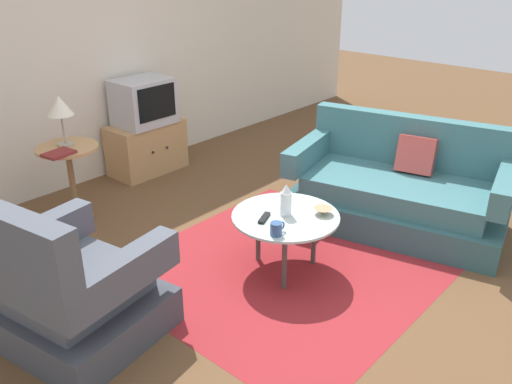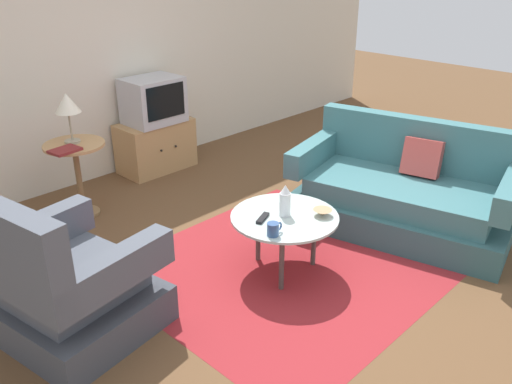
% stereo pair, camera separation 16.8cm
% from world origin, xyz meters
% --- Properties ---
extents(ground_plane, '(16.00, 16.00, 0.00)m').
position_xyz_m(ground_plane, '(0.00, 0.00, 0.00)').
color(ground_plane, brown).
extents(back_wall, '(9.00, 0.12, 2.70)m').
position_xyz_m(back_wall, '(0.00, 2.50, 1.35)').
color(back_wall, beige).
rests_on(back_wall, ground).
extents(area_rug, '(2.04, 1.98, 0.00)m').
position_xyz_m(area_rug, '(0.08, -0.05, 0.00)').
color(area_rug, maroon).
rests_on(area_rug, ground).
extents(armchair, '(0.95, 0.98, 0.96)m').
position_xyz_m(armchair, '(-1.33, 0.41, 0.32)').
color(armchair, '#3E424B').
rests_on(armchair, ground).
extents(couch, '(1.23, 1.86, 0.85)m').
position_xyz_m(couch, '(1.27, -0.30, 0.29)').
color(couch, '#325C60').
rests_on(couch, ground).
extents(coffee_table, '(0.75, 0.75, 0.44)m').
position_xyz_m(coffee_table, '(0.08, -0.05, 0.40)').
color(coffee_table, '#B2C6C1').
rests_on(coffee_table, ground).
extents(side_table, '(0.50, 0.50, 0.65)m').
position_xyz_m(side_table, '(-0.46, 1.80, 0.47)').
color(side_table, tan).
rests_on(side_table, ground).
extents(tv_stand, '(0.75, 0.44, 0.51)m').
position_xyz_m(tv_stand, '(0.62, 2.20, 0.26)').
color(tv_stand, tan).
rests_on(tv_stand, ground).
extents(television, '(0.55, 0.43, 0.45)m').
position_xyz_m(television, '(0.62, 2.18, 0.74)').
color(television, '#B7B7BC').
rests_on(television, tv_stand).
extents(table_lamp, '(0.21, 0.21, 0.41)m').
position_xyz_m(table_lamp, '(-0.46, 1.83, 0.97)').
color(table_lamp, '#9E937A').
rests_on(table_lamp, side_table).
extents(vase, '(0.08, 0.08, 0.23)m').
position_xyz_m(vase, '(0.08, -0.05, 0.55)').
color(vase, white).
rests_on(vase, coffee_table).
extents(mug, '(0.12, 0.08, 0.09)m').
position_xyz_m(mug, '(-0.18, -0.18, 0.48)').
color(mug, '#335184').
rests_on(mug, coffee_table).
extents(bowl, '(0.13, 0.13, 0.05)m').
position_xyz_m(bowl, '(0.26, -0.23, 0.46)').
color(bowl, tan).
rests_on(bowl, coffee_table).
extents(tv_remote_dark, '(0.16, 0.10, 0.02)m').
position_xyz_m(tv_remote_dark, '(-0.06, 0.02, 0.45)').
color(tv_remote_dark, black).
rests_on(tv_remote_dark, coffee_table).
extents(book, '(0.24, 0.20, 0.02)m').
position_xyz_m(book, '(-0.61, 1.67, 0.66)').
color(book, maroon).
rests_on(book, side_table).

